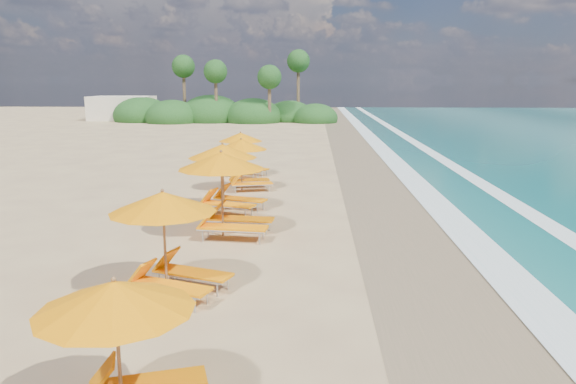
{
  "coord_description": "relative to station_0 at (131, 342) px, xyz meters",
  "views": [
    {
      "loc": [
        0.78,
        -16.85,
        4.65
      ],
      "look_at": [
        0.0,
        0.0,
        1.2
      ],
      "focal_mm": 34.13,
      "sensor_mm": 36.0,
      "label": 1
    }
  ],
  "objects": [
    {
      "name": "ground",
      "position": [
        1.64,
        10.17,
        -1.2
      ],
      "size": [
        160.0,
        160.0,
        0.0
      ],
      "primitive_type": "plane",
      "color": "tan",
      "rests_on": "ground"
    },
    {
      "name": "station_5",
      "position": [
        -0.98,
        19.89,
        0.03
      ],
      "size": [
        2.89,
        2.87,
        2.2
      ],
      "rotation": [
        0.0,
        0.0,
        -0.43
      ],
      "color": "olive",
      "rests_on": "ground"
    },
    {
      "name": "station_1",
      "position": [
        -0.64,
        4.64,
        0.12
      ],
      "size": [
        3.04,
        2.98,
        2.37
      ],
      "rotation": [
        0.0,
        0.0,
        -0.35
      ],
      "color": "olive",
      "rests_on": "ground"
    },
    {
      "name": "station_2",
      "position": [
        -0.1,
        9.29,
        0.27
      ],
      "size": [
        3.02,
        2.84,
        2.63
      ],
      "rotation": [
        0.0,
        0.0,
        -0.1
      ],
      "color": "olive",
      "rests_on": "ground"
    },
    {
      "name": "station_4",
      "position": [
        -0.47,
        16.4,
        0.06
      ],
      "size": [
        2.78,
        2.68,
        2.26
      ],
      "rotation": [
        0.0,
        0.0,
        0.24
      ],
      "color": "olive",
      "rests_on": "ground"
    },
    {
      "name": "treeline",
      "position": [
        -8.29,
        55.69,
        -0.21
      ],
      "size": [
        25.8,
        8.8,
        9.74
      ],
      "color": "#163D14",
      "rests_on": "ground"
    },
    {
      "name": "wet_sand",
      "position": [
        5.64,
        10.17,
        -1.2
      ],
      "size": [
        4.0,
        160.0,
        0.01
      ],
      "primitive_type": "cube",
      "color": "#8A7052",
      "rests_on": "ground"
    },
    {
      "name": "station_0",
      "position": [
        0.0,
        0.0,
        0.0
      ],
      "size": [
        2.71,
        2.64,
        2.15
      ],
      "rotation": [
        0.0,
        0.0,
        0.3
      ],
      "color": "olive",
      "rests_on": "ground"
    },
    {
      "name": "surf_foam",
      "position": [
        8.34,
        10.17,
        -1.18
      ],
      "size": [
        4.0,
        160.0,
        0.01
      ],
      "color": "white",
      "rests_on": "ground"
    },
    {
      "name": "station_3",
      "position": [
        -0.61,
        12.41,
        0.2
      ],
      "size": [
        3.2,
        3.14,
        2.5
      ],
      "rotation": [
        0.0,
        0.0,
        -0.34
      ],
      "color": "olive",
      "rests_on": "ground"
    },
    {
      "name": "beach_building",
      "position": [
        -20.36,
        58.17,
        0.2
      ],
      "size": [
        7.0,
        5.0,
        2.8
      ],
      "primitive_type": "cube",
      "color": "beige",
      "rests_on": "ground"
    }
  ]
}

